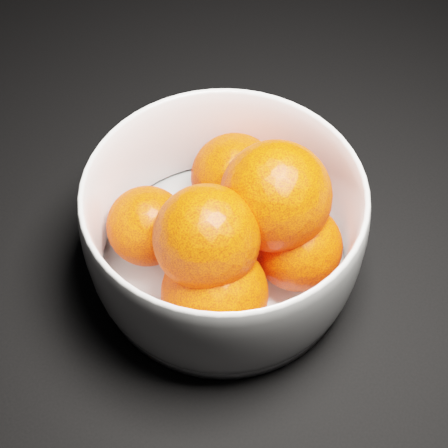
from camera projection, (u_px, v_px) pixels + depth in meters
name	position (u px, v px, depth m)	size (l,w,h in m)	color
bowl	(224.00, 228.00, 0.50)	(0.22, 0.22, 0.11)	silver
orange_pile	(234.00, 228.00, 0.49)	(0.17, 0.17, 0.13)	#FF3403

